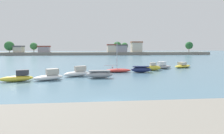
{
  "coord_description": "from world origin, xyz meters",
  "views": [
    {
      "loc": [
        -1.28,
        -16.16,
        5.07
      ],
      "look_at": [
        2.36,
        20.2,
        1.11
      ],
      "focal_mm": 30.64,
      "sensor_mm": 36.0,
      "label": 1
    }
  ],
  "objects_px": {
    "moored_boat_0": "(18,77)",
    "moored_boat_1": "(49,76)",
    "moored_boat_2": "(77,73)",
    "moored_boat_6": "(153,67)",
    "mooring_buoy_1": "(112,67)",
    "moored_boat_5": "(141,69)",
    "moored_boat_3": "(100,74)",
    "moored_boat_4": "(118,70)",
    "moored_boat_7": "(162,66)",
    "moored_boat_8": "(183,66)"
  },
  "relations": [
    {
      "from": "moored_boat_6",
      "to": "moored_boat_7",
      "type": "height_order",
      "value": "moored_boat_6"
    },
    {
      "from": "moored_boat_2",
      "to": "moored_boat_6",
      "type": "bearing_deg",
      "value": -4.57
    },
    {
      "from": "moored_boat_6",
      "to": "moored_boat_7",
      "type": "xyz_separation_m",
      "value": [
        3.02,
        2.98,
        -0.07
      ]
    },
    {
      "from": "mooring_buoy_1",
      "to": "moored_boat_6",
      "type": "bearing_deg",
      "value": -35.78
    },
    {
      "from": "moored_boat_1",
      "to": "moored_boat_6",
      "type": "bearing_deg",
      "value": -1.2
    },
    {
      "from": "moored_boat_7",
      "to": "mooring_buoy_1",
      "type": "distance_m",
      "value": 11.51
    },
    {
      "from": "moored_boat_1",
      "to": "moored_boat_2",
      "type": "relative_size",
      "value": 0.98
    },
    {
      "from": "moored_boat_5",
      "to": "moored_boat_0",
      "type": "bearing_deg",
      "value": -154.33
    },
    {
      "from": "moored_boat_5",
      "to": "moored_boat_8",
      "type": "xyz_separation_m",
      "value": [
        11.94,
        7.11,
        -0.12
      ]
    },
    {
      "from": "moored_boat_2",
      "to": "moored_boat_4",
      "type": "relative_size",
      "value": 0.78
    },
    {
      "from": "moored_boat_3",
      "to": "moored_boat_7",
      "type": "bearing_deg",
      "value": 38.57
    },
    {
      "from": "mooring_buoy_1",
      "to": "moored_boat_1",
      "type": "bearing_deg",
      "value": -125.65
    },
    {
      "from": "moored_boat_0",
      "to": "moored_boat_8",
      "type": "relative_size",
      "value": 0.85
    },
    {
      "from": "moored_boat_6",
      "to": "mooring_buoy_1",
      "type": "xyz_separation_m",
      "value": [
        -8.11,
        5.85,
        -0.51
      ]
    },
    {
      "from": "moored_boat_0",
      "to": "moored_boat_1",
      "type": "relative_size",
      "value": 1.01
    },
    {
      "from": "moored_boat_0",
      "to": "moored_boat_5",
      "type": "distance_m",
      "value": 21.71
    },
    {
      "from": "moored_boat_4",
      "to": "moored_boat_7",
      "type": "xyz_separation_m",
      "value": [
        10.84,
        5.02,
        0.18
      ]
    },
    {
      "from": "moored_boat_2",
      "to": "moored_boat_3",
      "type": "xyz_separation_m",
      "value": [
        3.67,
        -2.0,
        -0.02
      ]
    },
    {
      "from": "moored_boat_1",
      "to": "moored_boat_6",
      "type": "height_order",
      "value": "moored_boat_1"
    },
    {
      "from": "moored_boat_0",
      "to": "moored_boat_7",
      "type": "distance_m",
      "value": 29.78
    },
    {
      "from": "moored_boat_7",
      "to": "moored_boat_3",
      "type": "bearing_deg",
      "value": -162.5
    },
    {
      "from": "moored_boat_7",
      "to": "moored_boat_1",
      "type": "bearing_deg",
      "value": -170.8
    },
    {
      "from": "moored_boat_6",
      "to": "moored_boat_2",
      "type": "bearing_deg",
      "value": -165.82
    },
    {
      "from": "moored_boat_2",
      "to": "moored_boat_0",
      "type": "bearing_deg",
      "value": 177.87
    },
    {
      "from": "moored_boat_2",
      "to": "moored_boat_5",
      "type": "relative_size",
      "value": 1.18
    },
    {
      "from": "moored_boat_3",
      "to": "moored_boat_4",
      "type": "bearing_deg",
      "value": 59.75
    },
    {
      "from": "moored_boat_3",
      "to": "moored_boat_5",
      "type": "xyz_separation_m",
      "value": [
        8.34,
        5.84,
        -0.0
      ]
    },
    {
      "from": "moored_boat_2",
      "to": "moored_boat_7",
      "type": "height_order",
      "value": "moored_boat_2"
    },
    {
      "from": "moored_boat_7",
      "to": "moored_boat_8",
      "type": "relative_size",
      "value": 0.97
    },
    {
      "from": "moored_boat_4",
      "to": "mooring_buoy_1",
      "type": "distance_m",
      "value": 7.9
    },
    {
      "from": "moored_boat_0",
      "to": "moored_boat_4",
      "type": "bearing_deg",
      "value": 8.35
    },
    {
      "from": "moored_boat_4",
      "to": "moored_boat_3",
      "type": "bearing_deg",
      "value": -123.22
    },
    {
      "from": "moored_boat_1",
      "to": "moored_boat_5",
      "type": "relative_size",
      "value": 1.16
    },
    {
      "from": "moored_boat_0",
      "to": "moored_boat_5",
      "type": "relative_size",
      "value": 1.16
    },
    {
      "from": "moored_boat_1",
      "to": "moored_boat_5",
      "type": "distance_m",
      "value": 17.46
    },
    {
      "from": "moored_boat_0",
      "to": "moored_boat_2",
      "type": "bearing_deg",
      "value": 5.82
    },
    {
      "from": "moored_boat_6",
      "to": "moored_boat_0",
      "type": "bearing_deg",
      "value": -164.95
    },
    {
      "from": "moored_boat_2",
      "to": "mooring_buoy_1",
      "type": "xyz_separation_m",
      "value": [
        7.22,
        12.32,
        -0.48
      ]
    },
    {
      "from": "moored_boat_0",
      "to": "moored_boat_7",
      "type": "relative_size",
      "value": 0.88
    },
    {
      "from": "moored_boat_5",
      "to": "moored_boat_4",
      "type": "bearing_deg",
      "value": 177.35
    },
    {
      "from": "moored_boat_0",
      "to": "moored_boat_4",
      "type": "relative_size",
      "value": 0.77
    },
    {
      "from": "moored_boat_1",
      "to": "mooring_buoy_1",
      "type": "height_order",
      "value": "moored_boat_1"
    },
    {
      "from": "moored_boat_1",
      "to": "moored_boat_4",
      "type": "relative_size",
      "value": 0.76
    },
    {
      "from": "moored_boat_4",
      "to": "moored_boat_5",
      "type": "bearing_deg",
      "value": -9.74
    },
    {
      "from": "moored_boat_2",
      "to": "moored_boat_3",
      "type": "relative_size",
      "value": 1.11
    },
    {
      "from": "moored_boat_2",
      "to": "moored_boat_8",
      "type": "height_order",
      "value": "moored_boat_2"
    },
    {
      "from": "moored_boat_8",
      "to": "moored_boat_1",
      "type": "bearing_deg",
      "value": 179.42
    },
    {
      "from": "moored_boat_3",
      "to": "moored_boat_8",
      "type": "bearing_deg",
      "value": 33.2
    },
    {
      "from": "moored_boat_4",
      "to": "moored_boat_6",
      "type": "distance_m",
      "value": 8.09
    },
    {
      "from": "moored_boat_2",
      "to": "moored_boat_6",
      "type": "distance_m",
      "value": 16.64
    }
  ]
}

